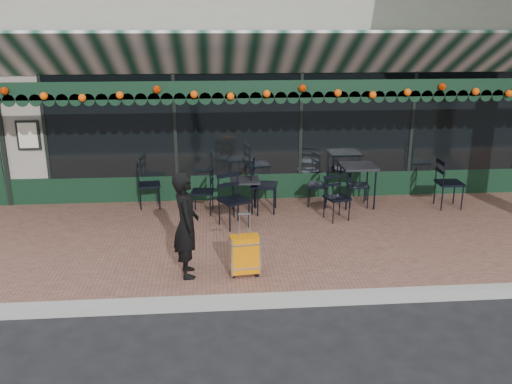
{
  "coord_description": "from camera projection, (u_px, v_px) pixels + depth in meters",
  "views": [
    {
      "loc": [
        -0.33,
        -6.25,
        3.44
      ],
      "look_at": [
        0.33,
        1.6,
        1.01
      ],
      "focal_mm": 38.0,
      "sensor_mm": 36.0,
      "label": 1
    }
  ],
  "objects": [
    {
      "name": "ground",
      "position": [
        241.0,
        304.0,
        6.99
      ],
      "size": [
        80.0,
        80.0,
        0.0
      ],
      "primitive_type": "plane",
      "color": "black",
      "rests_on": "ground"
    },
    {
      "name": "sidewalk",
      "position": [
        234.0,
        240.0,
        8.87
      ],
      "size": [
        18.0,
        4.0,
        0.15
      ],
      "primitive_type": "cube",
      "color": "brown",
      "rests_on": "ground"
    },
    {
      "name": "curb",
      "position": [
        241.0,
        302.0,
        6.89
      ],
      "size": [
        18.0,
        0.16,
        0.15
      ],
      "primitive_type": "cube",
      "color": "#9E9E99",
      "rests_on": "ground"
    },
    {
      "name": "restaurant_building",
      "position": [
        222.0,
        73.0,
        13.78
      ],
      "size": [
        12.0,
        9.6,
        4.5
      ],
      "color": "gray",
      "rests_on": "ground"
    },
    {
      "name": "woman",
      "position": [
        186.0,
        225.0,
        7.27
      ],
      "size": [
        0.42,
        0.58,
        1.46
      ],
      "primitive_type": "imported",
      "rotation": [
        0.0,
        0.0,
        1.71
      ],
      "color": "black",
      "rests_on": "sidewalk"
    },
    {
      "name": "suitcase",
      "position": [
        245.0,
        255.0,
        7.38
      ],
      "size": [
        0.41,
        0.26,
        0.89
      ],
      "rotation": [
        0.0,
        0.0,
        0.11
      ],
      "color": "orange",
      "rests_on": "sidewalk"
    },
    {
      "name": "cafe_table_a",
      "position": [
        358.0,
        169.0,
        10.16
      ],
      "size": [
        0.64,
        0.64,
        0.79
      ],
      "color": "black",
      "rests_on": "sidewalk"
    },
    {
      "name": "cafe_table_b",
      "position": [
        245.0,
        183.0,
        9.78
      ],
      "size": [
        0.51,
        0.51,
        0.63
      ],
      "color": "black",
      "rests_on": "sidewalk"
    },
    {
      "name": "chair_a_left",
      "position": [
        318.0,
        185.0,
        10.23
      ],
      "size": [
        0.49,
        0.49,
        0.79
      ],
      "primitive_type": null,
      "rotation": [
        0.0,
        0.0,
        -1.84
      ],
      "color": "black",
      "rests_on": "sidewalk"
    },
    {
      "name": "chair_a_right",
      "position": [
        358.0,
        186.0,
        10.21
      ],
      "size": [
        0.43,
        0.43,
        0.79
      ],
      "primitive_type": null,
      "rotation": [
        0.0,
        0.0,
        1.48
      ],
      "color": "black",
      "rests_on": "sidewalk"
    },
    {
      "name": "chair_a_front",
      "position": [
        337.0,
        198.0,
        9.49
      ],
      "size": [
        0.49,
        0.49,
        0.78
      ],
      "primitive_type": null,
      "rotation": [
        0.0,
        0.0,
        0.31
      ],
      "color": "black",
      "rests_on": "sidewalk"
    },
    {
      "name": "chair_a_extra",
      "position": [
        450.0,
        184.0,
        10.12
      ],
      "size": [
        0.48,
        0.48,
        0.93
      ],
      "primitive_type": null,
      "rotation": [
        0.0,
        0.0,
        1.53
      ],
      "color": "black",
      "rests_on": "sidewalk"
    },
    {
      "name": "chair_b_left",
      "position": [
        202.0,
        192.0,
        9.81
      ],
      "size": [
        0.45,
        0.45,
        0.8
      ],
      "primitive_type": null,
      "rotation": [
        0.0,
        0.0,
        -1.7
      ],
      "color": "black",
      "rests_on": "sidewalk"
    },
    {
      "name": "chair_b_right",
      "position": [
        264.0,
        186.0,
        9.89
      ],
      "size": [
        0.57,
        0.57,
        0.98
      ],
      "primitive_type": null,
      "rotation": [
        0.0,
        0.0,
        1.38
      ],
      "color": "black",
      "rests_on": "sidewalk"
    },
    {
      "name": "chair_b_front",
      "position": [
        234.0,
        201.0,
        9.14
      ],
      "size": [
        0.61,
        0.61,
        0.91
      ],
      "primitive_type": null,
      "rotation": [
        0.0,
        0.0,
        0.47
      ],
      "color": "black",
      "rests_on": "sidewalk"
    },
    {
      "name": "chair_solo",
      "position": [
        149.0,
        185.0,
        10.14
      ],
      "size": [
        0.48,
        0.48,
        0.85
      ],
      "primitive_type": null,
      "rotation": [
        0.0,
        0.0,
        1.7
      ],
      "color": "black",
      "rests_on": "sidewalk"
    }
  ]
}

